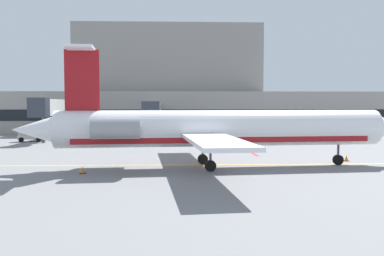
# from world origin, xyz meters

# --- Properties ---
(ground) EXTENTS (120.00, 120.00, 0.11)m
(ground) POSITION_xyz_m (0.00, 0.00, -0.05)
(ground) COLOR slate
(terminal_building) EXTENTS (79.84, 12.02, 21.10)m
(terminal_building) POSITION_xyz_m (0.70, 46.38, 7.65)
(terminal_building) COLOR gray
(terminal_building) RESTS_ON ground
(jet_bridge_west) EXTENTS (2.40, 20.19, 6.23)m
(jet_bridge_west) POSITION_xyz_m (-18.99, 29.16, 4.85)
(jet_bridge_west) COLOR silver
(jet_bridge_west) RESTS_ON ground
(jet_bridge_east) EXTENTS (2.40, 19.46, 5.76)m
(jet_bridge_east) POSITION_xyz_m (-4.06, 29.53, 4.39)
(jet_bridge_east) COLOR silver
(jet_bridge_east) RESTS_ON ground
(regional_jet) EXTENTS (33.57, 25.18, 9.82)m
(regional_jet) POSITION_xyz_m (2.75, -0.41, 3.29)
(regional_jet) COLOR white
(regional_jet) RESTS_ON ground
(baggage_tug) EXTENTS (3.58, 2.60, 1.87)m
(baggage_tug) POSITION_xyz_m (-21.88, 24.53, 0.86)
(baggage_tug) COLOR silver
(baggage_tug) RESTS_ON ground
(pushback_tractor) EXTENTS (3.27, 4.55, 1.79)m
(pushback_tractor) POSITION_xyz_m (14.54, 22.11, 0.85)
(pushback_tractor) COLOR #1E4CB2
(pushback_tractor) RESTS_ON ground
(safety_cone_alpha) EXTENTS (0.47, 0.47, 0.55)m
(safety_cone_alpha) POSITION_xyz_m (-7.78, -3.06, 0.25)
(safety_cone_alpha) COLOR orange
(safety_cone_alpha) RESTS_ON ground
(safety_cone_bravo) EXTENTS (0.47, 0.47, 0.55)m
(safety_cone_bravo) POSITION_xyz_m (15.48, 3.00, 0.25)
(safety_cone_bravo) COLOR orange
(safety_cone_bravo) RESTS_ON ground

